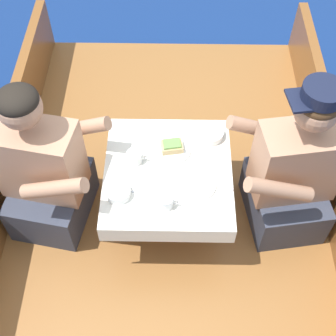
{
  "coord_description": "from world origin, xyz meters",
  "views": [
    {
      "loc": [
        0.02,
        -1.36,
        2.54
      ],
      "look_at": [
        0.0,
        -0.01,
        0.71
      ],
      "focal_mm": 50.0,
      "sensor_mm": 36.0,
      "label": 1
    }
  ],
  "objects_px": {
    "person_port": "(45,173)",
    "person_starboard": "(292,174)",
    "coffee_cup_starboard": "(135,157)",
    "coffee_cup_port": "(166,202)",
    "sandwich": "(172,146)"
  },
  "relations": [
    {
      "from": "person_port",
      "to": "person_starboard",
      "type": "distance_m",
      "value": 1.23
    },
    {
      "from": "person_port",
      "to": "coffee_cup_starboard",
      "type": "bearing_deg",
      "value": 18.54
    },
    {
      "from": "person_port",
      "to": "person_starboard",
      "type": "xyz_separation_m",
      "value": [
        1.23,
        0.01,
        0.01
      ]
    },
    {
      "from": "person_starboard",
      "to": "coffee_cup_starboard",
      "type": "relative_size",
      "value": 9.09
    },
    {
      "from": "coffee_cup_port",
      "to": "coffee_cup_starboard",
      "type": "distance_m",
      "value": 0.31
    },
    {
      "from": "coffee_cup_starboard",
      "to": "person_port",
      "type": "bearing_deg",
      "value": -172.02
    },
    {
      "from": "sandwich",
      "to": "coffee_cup_port",
      "type": "xyz_separation_m",
      "value": [
        -0.02,
        -0.33,
        -0.0
      ]
    },
    {
      "from": "person_port",
      "to": "person_starboard",
      "type": "height_order",
      "value": "person_starboard"
    },
    {
      "from": "person_starboard",
      "to": "coffee_cup_port",
      "type": "relative_size",
      "value": 10.05
    },
    {
      "from": "coffee_cup_starboard",
      "to": "person_starboard",
      "type": "bearing_deg",
      "value": -3.91
    },
    {
      "from": "sandwich",
      "to": "coffee_cup_starboard",
      "type": "bearing_deg",
      "value": -159.43
    },
    {
      "from": "sandwich",
      "to": "coffee_cup_starboard",
      "type": "distance_m",
      "value": 0.19
    },
    {
      "from": "person_port",
      "to": "sandwich",
      "type": "xyz_separation_m",
      "value": [
        0.63,
        0.13,
        0.06
      ]
    },
    {
      "from": "person_starboard",
      "to": "coffee_cup_starboard",
      "type": "xyz_separation_m",
      "value": [
        -0.78,
        0.05,
        0.05
      ]
    },
    {
      "from": "sandwich",
      "to": "person_starboard",
      "type": "bearing_deg",
      "value": -11.52
    }
  ]
}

